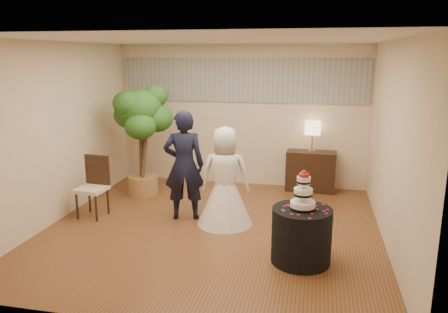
% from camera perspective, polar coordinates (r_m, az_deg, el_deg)
% --- Properties ---
extents(floor, '(5.00, 5.00, 0.00)m').
position_cam_1_polar(floor, '(6.77, -1.56, -9.42)').
color(floor, brown).
rests_on(floor, ground).
extents(ceiling, '(5.00, 5.00, 0.00)m').
position_cam_1_polar(ceiling, '(6.25, -1.72, 15.02)').
color(ceiling, white).
rests_on(ceiling, wall_back).
extents(wall_back, '(5.00, 0.06, 2.80)m').
position_cam_1_polar(wall_back, '(8.78, 2.24, 5.33)').
color(wall_back, beige).
rests_on(wall_back, ground).
extents(wall_front, '(5.00, 0.06, 2.80)m').
position_cam_1_polar(wall_front, '(4.05, -10.06, -4.31)').
color(wall_front, beige).
rests_on(wall_front, ground).
extents(wall_left, '(0.06, 5.00, 2.80)m').
position_cam_1_polar(wall_left, '(7.36, -20.94, 2.93)').
color(wall_left, beige).
rests_on(wall_left, ground).
extents(wall_right, '(0.06, 5.00, 2.80)m').
position_cam_1_polar(wall_right, '(6.27, 21.17, 1.25)').
color(wall_right, beige).
rests_on(wall_right, ground).
extents(mural_border, '(4.90, 0.02, 0.85)m').
position_cam_1_polar(mural_border, '(8.69, 2.26, 9.89)').
color(mural_border, '#9E9D97').
rests_on(mural_border, wall_back).
extents(groom, '(0.73, 0.57, 1.77)m').
position_cam_1_polar(groom, '(6.95, -5.24, -1.16)').
color(groom, black).
rests_on(groom, floor).
extents(bride, '(0.97, 0.97, 1.55)m').
position_cam_1_polar(bride, '(6.72, 0.14, -2.57)').
color(bride, white).
rests_on(bride, floor).
extents(cake_table, '(0.85, 0.85, 0.72)m').
position_cam_1_polar(cake_table, '(5.72, 10.07, -10.11)').
color(cake_table, black).
rests_on(cake_table, floor).
extents(wedding_cake, '(0.32, 0.32, 0.50)m').
position_cam_1_polar(wedding_cake, '(5.51, 10.32, -4.28)').
color(wedding_cake, white).
rests_on(wedding_cake, cake_table).
extents(console, '(0.96, 0.46, 0.78)m').
position_cam_1_polar(console, '(8.65, 11.26, -1.87)').
color(console, black).
rests_on(console, floor).
extents(table_lamp, '(0.29, 0.29, 0.58)m').
position_cam_1_polar(table_lamp, '(8.50, 11.47, 2.56)').
color(table_lamp, beige).
rests_on(table_lamp, console).
extents(ficus_tree, '(1.42, 1.42, 2.10)m').
position_cam_1_polar(ficus_tree, '(8.23, -10.75, 2.12)').
color(ficus_tree, '#2A601E').
rests_on(ficus_tree, floor).
extents(side_chair, '(0.49, 0.51, 0.99)m').
position_cam_1_polar(side_chair, '(7.41, -16.91, -3.89)').
color(side_chair, black).
rests_on(side_chair, floor).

